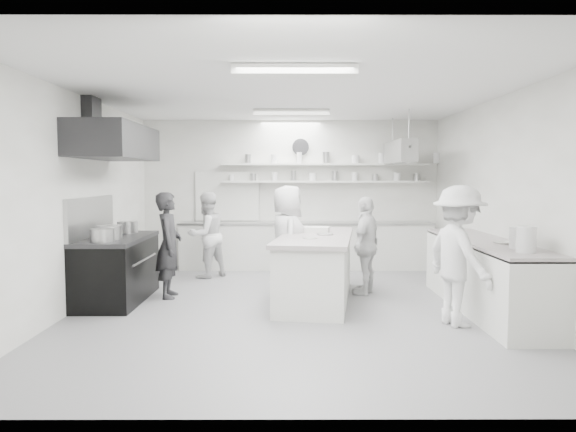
{
  "coord_description": "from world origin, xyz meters",
  "views": [
    {
      "loc": [
        -0.08,
        -7.41,
        1.83
      ],
      "look_at": [
        -0.06,
        0.6,
        1.25
      ],
      "focal_mm": 33.13,
      "sensor_mm": 36.0,
      "label": 1
    }
  ],
  "objects_px": {
    "cook_stove": "(169,245)",
    "cook_back": "(206,235)",
    "back_counter": "(306,246)",
    "right_counter": "(485,277)",
    "prep_island": "(316,269)",
    "stove": "(117,271)"
  },
  "relations": [
    {
      "from": "cook_stove",
      "to": "cook_back",
      "type": "xyz_separation_m",
      "value": [
        0.33,
        1.63,
        -0.02
      ]
    },
    {
      "from": "back_counter",
      "to": "right_counter",
      "type": "bearing_deg",
      "value": -55.35
    },
    {
      "from": "prep_island",
      "to": "cook_back",
      "type": "relative_size",
      "value": 1.61
    },
    {
      "from": "cook_back",
      "to": "back_counter",
      "type": "bearing_deg",
      "value": 162.78
    },
    {
      "from": "right_counter",
      "to": "stove",
      "type": "bearing_deg",
      "value": 173.48
    },
    {
      "from": "stove",
      "to": "prep_island",
      "type": "bearing_deg",
      "value": 0.93
    },
    {
      "from": "cook_stove",
      "to": "back_counter",
      "type": "bearing_deg",
      "value": -45.6
    },
    {
      "from": "right_counter",
      "to": "cook_back",
      "type": "height_order",
      "value": "cook_back"
    },
    {
      "from": "stove",
      "to": "prep_island",
      "type": "distance_m",
      "value": 2.96
    },
    {
      "from": "cook_stove",
      "to": "cook_back",
      "type": "relative_size",
      "value": 1.03
    },
    {
      "from": "back_counter",
      "to": "cook_back",
      "type": "height_order",
      "value": "cook_back"
    },
    {
      "from": "prep_island",
      "to": "cook_back",
      "type": "bearing_deg",
      "value": 144.87
    },
    {
      "from": "stove",
      "to": "back_counter",
      "type": "xyz_separation_m",
      "value": [
        2.9,
        2.8,
        0.01
      ]
    },
    {
      "from": "stove",
      "to": "back_counter",
      "type": "height_order",
      "value": "back_counter"
    },
    {
      "from": "cook_stove",
      "to": "right_counter",
      "type": "bearing_deg",
      "value": -105.67
    },
    {
      "from": "prep_island",
      "to": "cook_stove",
      "type": "bearing_deg",
      "value": -176.36
    },
    {
      "from": "stove",
      "to": "right_counter",
      "type": "xyz_separation_m",
      "value": [
        5.25,
        -0.6,
        0.02
      ]
    },
    {
      "from": "stove",
      "to": "cook_stove",
      "type": "height_order",
      "value": "cook_stove"
    },
    {
      "from": "right_counter",
      "to": "prep_island",
      "type": "distance_m",
      "value": 2.38
    },
    {
      "from": "stove",
      "to": "back_counter",
      "type": "distance_m",
      "value": 4.03
    },
    {
      "from": "stove",
      "to": "back_counter",
      "type": "bearing_deg",
      "value": 43.99
    },
    {
      "from": "prep_island",
      "to": "cook_stove",
      "type": "height_order",
      "value": "cook_stove"
    }
  ]
}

